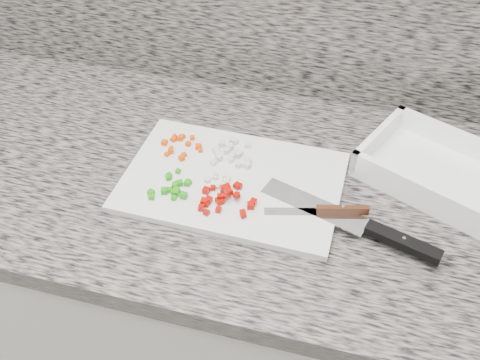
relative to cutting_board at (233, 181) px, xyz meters
name	(u,v)px	position (x,y,z in m)	size (l,w,h in m)	color
cabinet	(210,303)	(-0.07, 0.03, -0.48)	(3.92, 0.62, 0.86)	silver
countertop	(201,175)	(-0.07, 0.03, -0.03)	(3.96, 0.64, 0.04)	slate
cutting_board	(233,181)	(0.00, 0.00, 0.00)	(0.41, 0.27, 0.01)	silver
carrot_pile	(182,145)	(-0.12, 0.06, 0.01)	(0.09, 0.08, 0.01)	#E04504
onion_pile	(232,153)	(-0.02, 0.07, 0.01)	(0.09, 0.09, 0.01)	beige
green_pepper_pile	(173,188)	(-0.10, -0.06, 0.01)	(0.07, 0.09, 0.01)	#218F0D
red_pepper_pile	(225,197)	(0.00, -0.06, 0.01)	(0.10, 0.09, 0.02)	#A60902
garlic_pile	(219,180)	(-0.02, -0.01, 0.01)	(0.05, 0.05, 0.01)	beige
chef_knife	(371,229)	(0.26, -0.06, 0.01)	(0.32, 0.13, 0.02)	white
paring_knife	(329,210)	(0.19, -0.04, 0.01)	(0.18, 0.06, 0.02)	white
tray	(438,171)	(0.37, 0.12, 0.01)	(0.33, 0.29, 0.06)	white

